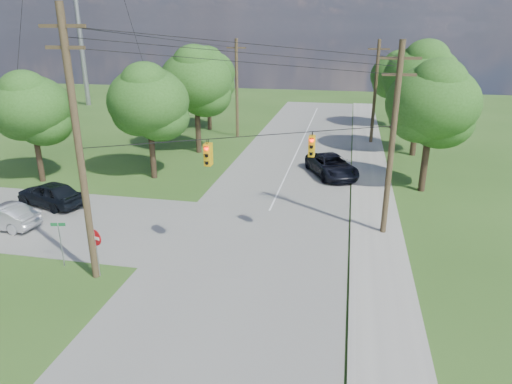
% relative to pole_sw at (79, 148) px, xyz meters
% --- Properties ---
extents(ground, '(140.00, 140.00, 0.00)m').
position_rel_pole_sw_xyz_m(ground, '(4.60, -0.40, -6.23)').
color(ground, '#2C4F1A').
rests_on(ground, ground).
extents(main_road, '(10.00, 100.00, 0.03)m').
position_rel_pole_sw_xyz_m(main_road, '(6.60, 4.60, -6.21)').
color(main_road, gray).
rests_on(main_road, ground).
extents(sidewalk_east, '(2.60, 100.00, 0.12)m').
position_rel_pole_sw_xyz_m(sidewalk_east, '(13.30, 4.60, -6.17)').
color(sidewalk_east, '#ABA8A0').
rests_on(sidewalk_east, ground).
extents(pole_sw, '(2.00, 0.32, 12.00)m').
position_rel_pole_sw_xyz_m(pole_sw, '(0.00, 0.00, 0.00)').
color(pole_sw, '#4E3F28').
rests_on(pole_sw, ground).
extents(pole_ne, '(2.00, 0.32, 10.50)m').
position_rel_pole_sw_xyz_m(pole_ne, '(13.50, 7.60, -0.76)').
color(pole_ne, '#4E3F28').
rests_on(pole_ne, ground).
extents(pole_north_e, '(2.00, 0.32, 10.00)m').
position_rel_pole_sw_xyz_m(pole_north_e, '(13.50, 29.60, -1.10)').
color(pole_north_e, '#4E3F28').
rests_on(pole_north_e, ground).
extents(pole_north_w, '(2.00, 0.32, 10.00)m').
position_rel_pole_sw_xyz_m(pole_north_w, '(-0.40, 29.60, -1.10)').
color(pole_north_w, '#4E3F28').
rests_on(pole_north_w, ground).
extents(power_lines, '(13.93, 29.62, 4.93)m').
position_rel_pole_sw_xyz_m(power_lines, '(6.10, 11.14, 2.93)').
color(power_lines, black).
rests_on(power_lines, ground).
extents(traffic_signals, '(4.91, 3.27, 1.05)m').
position_rel_pole_sw_xyz_m(traffic_signals, '(7.15, 4.03, -0.73)').
color(traffic_signals, '#E7AC0D').
rests_on(traffic_signals, ground).
extents(tree_w_near, '(6.00, 6.00, 8.40)m').
position_rel_pole_sw_xyz_m(tree_w_near, '(-3.40, 14.60, -0.30)').
color(tree_w_near, '#3D2E1E').
rests_on(tree_w_near, ground).
extents(tree_w_mid, '(6.40, 6.40, 9.22)m').
position_rel_pole_sw_xyz_m(tree_w_mid, '(-2.40, 22.60, 0.35)').
color(tree_w_mid, '#3D2E1E').
rests_on(tree_w_mid, ground).
extents(tree_w_far, '(6.00, 6.00, 8.73)m').
position_rel_pole_sw_xyz_m(tree_w_far, '(-4.40, 32.60, 0.02)').
color(tree_w_far, '#3D2E1E').
rests_on(tree_w_far, ground).
extents(tree_e_near, '(6.20, 6.20, 8.81)m').
position_rel_pole_sw_xyz_m(tree_e_near, '(16.60, 15.60, 0.02)').
color(tree_e_near, '#3D2E1E').
rests_on(tree_e_near, ground).
extents(tree_e_mid, '(6.60, 6.60, 9.64)m').
position_rel_pole_sw_xyz_m(tree_e_mid, '(17.10, 25.60, 0.68)').
color(tree_e_mid, '#3D2E1E').
rests_on(tree_e_mid, ground).
extents(tree_e_far, '(5.80, 5.80, 8.32)m').
position_rel_pole_sw_xyz_m(tree_e_far, '(16.10, 37.60, -0.31)').
color(tree_e_far, '#3D2E1E').
rests_on(tree_e_far, ground).
extents(tree_cross_n, '(5.60, 5.60, 7.91)m').
position_rel_pole_sw_xyz_m(tree_cross_n, '(-11.40, 12.10, -0.63)').
color(tree_cross_n, '#3D2E1E').
rests_on(tree_cross_n, ground).
extents(car_cross_dark, '(5.18, 3.27, 1.64)m').
position_rel_pole_sw_xyz_m(car_cross_dark, '(-7.54, 7.62, -5.37)').
color(car_cross_dark, black).
rests_on(car_cross_dark, cross_road).
extents(car_cross_silver, '(4.47, 1.95, 1.43)m').
position_rel_pole_sw_xyz_m(car_cross_silver, '(-8.14, 3.95, -5.48)').
color(car_cross_silver, '#A9AAB0').
rests_on(car_cross_silver, cross_road).
extents(car_main_north, '(4.91, 6.45, 1.63)m').
position_rel_pole_sw_xyz_m(car_main_north, '(10.10, 17.81, -5.38)').
color(car_main_north, black).
rests_on(car_main_north, main_road).
extents(do_not_enter_sign, '(0.77, 0.29, 2.40)m').
position_rel_pole_sw_xyz_m(do_not_enter_sign, '(0.16, 0.06, -4.48)').
color(do_not_enter_sign, gray).
rests_on(do_not_enter_sign, ground).
extents(street_name_sign, '(0.68, 0.18, 2.31)m').
position_rel_pole_sw_xyz_m(street_name_sign, '(-2.06, 0.60, -4.72)').
color(street_name_sign, gray).
rests_on(street_name_sign, ground).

